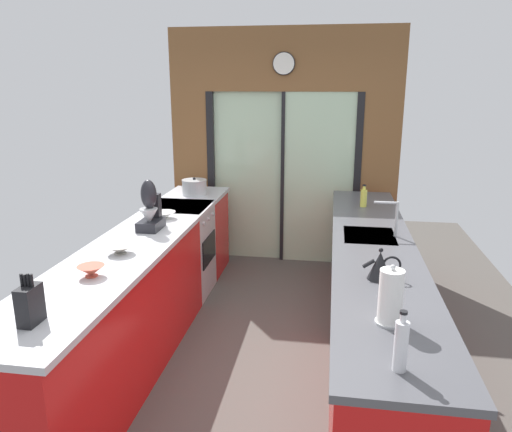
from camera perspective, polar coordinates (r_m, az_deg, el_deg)
ground_plane at (r=4.45m, az=0.46°, el=-13.00°), size 5.04×7.60×0.02m
back_wall_unit at (r=5.74m, az=3.20°, el=9.48°), size 2.64×0.12×2.70m
left_counter_run at (r=4.06m, az=-13.51°, el=-8.88°), size 0.62×3.80×0.92m
right_counter_run at (r=3.95m, az=13.17°, el=-9.61°), size 0.62×3.80×0.92m
sink_faucet at (r=3.98m, az=15.62°, el=0.29°), size 0.19×0.02×0.28m
oven_range at (r=5.04m, az=-8.71°, el=-3.94°), size 0.60×0.60×0.92m
mixing_bowl_near at (r=3.25m, az=-18.63°, el=-6.05°), size 0.17×0.17×0.07m
mixing_bowl_mid at (r=3.61m, az=-15.54°, el=-3.75°), size 0.19×0.19×0.06m
mixing_bowl_far at (r=4.46m, az=-10.57°, el=0.14°), size 0.20×0.20×0.06m
knife_block at (r=2.73m, az=-24.81°, el=-9.30°), size 0.08×0.14×0.27m
stand_mixer at (r=4.12m, az=-12.20°, el=0.64°), size 0.17×0.27×0.42m
stock_pot at (r=5.34m, az=-7.17°, el=3.33°), size 0.27×0.27×0.19m
kettle at (r=3.12m, az=14.25°, el=-5.59°), size 0.24×0.15×0.20m
soap_bottle_near at (r=2.20m, az=16.50°, el=-14.19°), size 0.06×0.06×0.27m
soap_bottle_far at (r=4.90m, az=12.41°, el=2.11°), size 0.06×0.06×0.22m
paper_towel_roll at (r=2.56m, az=15.38°, el=-9.10°), size 0.14×0.14×0.32m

